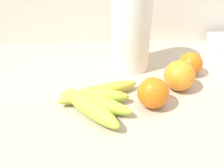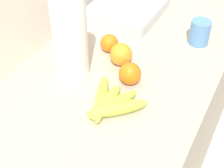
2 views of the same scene
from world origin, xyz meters
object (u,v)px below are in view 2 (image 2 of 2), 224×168
at_px(orange_far_right, 109,43).
at_px(sink_basin, 126,9).
at_px(banana_bunch, 110,104).
at_px(orange_back_left, 121,54).
at_px(orange_front, 130,74).
at_px(paper_towel_roll, 70,37).
at_px(mug, 200,32).

height_order(orange_far_right, sink_basin, sink_basin).
bearing_deg(banana_bunch, sink_basin, 21.31).
relative_size(banana_bunch, orange_far_right, 3.10).
distance_m(banana_bunch, orange_back_left, 0.23).
relative_size(orange_back_left, orange_far_right, 1.19).
height_order(orange_front, paper_towel_roll, paper_towel_roll).
height_order(sink_basin, mug, sink_basin).
distance_m(orange_front, orange_far_right, 0.20).
height_order(orange_back_left, sink_basin, sink_basin).
relative_size(banana_bunch, sink_basin, 0.65).
bearing_deg(banana_bunch, orange_front, -0.02).
distance_m(paper_towel_roll, sink_basin, 0.47).
bearing_deg(mug, banana_bunch, 164.42).
bearing_deg(sink_basin, paper_towel_roll, -177.82).
distance_m(orange_back_left, sink_basin, 0.37).
bearing_deg(orange_far_right, paper_towel_roll, 163.48).
xyz_separation_m(orange_front, sink_basin, (0.42, 0.22, -0.01)).
bearing_deg(mug, paper_towel_roll, 138.67).
xyz_separation_m(orange_far_right, mug, (0.21, -0.28, 0.01)).
bearing_deg(orange_far_right, mug, -53.76).
xyz_separation_m(orange_back_left, orange_front, (-0.08, -0.07, -0.00)).
bearing_deg(orange_front, paper_towel_roll, 100.93).
distance_m(orange_back_left, mug, 0.33).
bearing_deg(paper_towel_roll, banana_bunch, -116.94).
relative_size(paper_towel_roll, sink_basin, 0.97).
xyz_separation_m(orange_back_left, paper_towel_roll, (-0.12, 0.13, 0.10)).
height_order(banana_bunch, mug, mug).
height_order(banana_bunch, sink_basin, sink_basin).
bearing_deg(mug, orange_far_right, 126.24).
relative_size(orange_front, mug, 0.78).
bearing_deg(banana_bunch, paper_towel_roll, 63.06).
relative_size(orange_front, sink_basin, 0.23).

